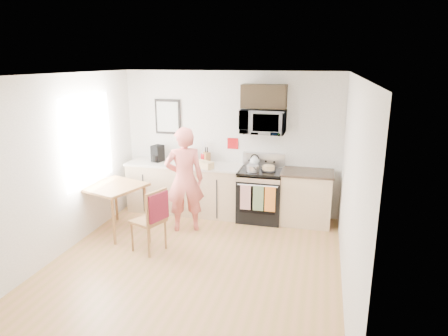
% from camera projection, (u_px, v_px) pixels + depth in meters
% --- Properties ---
extents(floor, '(4.60, 4.60, 0.00)m').
position_uv_depth(floor, '(192.00, 268.00, 5.52)').
color(floor, '#A77E40').
rests_on(floor, ground).
extents(back_wall, '(4.00, 0.04, 2.60)m').
position_uv_depth(back_wall, '(230.00, 143.00, 7.33)').
color(back_wall, beige).
rests_on(back_wall, floor).
extents(front_wall, '(4.00, 0.04, 2.60)m').
position_uv_depth(front_wall, '(91.00, 261.00, 3.02)').
color(front_wall, beige).
rests_on(front_wall, floor).
extents(left_wall, '(0.04, 4.60, 2.60)m').
position_uv_depth(left_wall, '(56.00, 168.00, 5.65)').
color(left_wall, beige).
rests_on(left_wall, floor).
extents(right_wall, '(0.04, 4.60, 2.60)m').
position_uv_depth(right_wall, '(350.00, 189.00, 4.70)').
color(right_wall, beige).
rests_on(right_wall, floor).
extents(ceiling, '(4.00, 4.60, 0.04)m').
position_uv_depth(ceiling, '(187.00, 75.00, 4.84)').
color(ceiling, white).
rests_on(ceiling, back_wall).
extents(window, '(0.06, 1.40, 1.50)m').
position_uv_depth(window, '(88.00, 140.00, 6.32)').
color(window, white).
rests_on(window, left_wall).
extents(cabinet_left, '(2.10, 0.60, 0.90)m').
position_uv_depth(cabinet_left, '(185.00, 189.00, 7.46)').
color(cabinet_left, tan).
rests_on(cabinet_left, floor).
extents(countertop_left, '(2.14, 0.64, 0.04)m').
position_uv_depth(countertop_left, '(184.00, 164.00, 7.34)').
color(countertop_left, beige).
rests_on(countertop_left, cabinet_left).
extents(cabinet_right, '(0.84, 0.60, 0.90)m').
position_uv_depth(cabinet_right, '(306.00, 199.00, 6.93)').
color(cabinet_right, tan).
rests_on(cabinet_right, floor).
extents(countertop_right, '(0.88, 0.64, 0.04)m').
position_uv_depth(countertop_right, '(308.00, 173.00, 6.81)').
color(countertop_right, black).
rests_on(countertop_right, cabinet_right).
extents(range, '(0.76, 0.70, 1.16)m').
position_uv_depth(range, '(260.00, 196.00, 7.10)').
color(range, black).
rests_on(range, floor).
extents(microwave, '(0.76, 0.51, 0.42)m').
position_uv_depth(microwave, '(263.00, 121.00, 6.85)').
color(microwave, silver).
rests_on(microwave, back_wall).
extents(upper_cabinet, '(0.76, 0.35, 0.40)m').
position_uv_depth(upper_cabinet, '(264.00, 96.00, 6.79)').
color(upper_cabinet, black).
rests_on(upper_cabinet, back_wall).
extents(wall_art, '(0.50, 0.04, 0.65)m').
position_uv_depth(wall_art, '(168.00, 117.00, 7.47)').
color(wall_art, black).
rests_on(wall_art, back_wall).
extents(wall_trivet, '(0.20, 0.02, 0.20)m').
position_uv_depth(wall_trivet, '(233.00, 143.00, 7.30)').
color(wall_trivet, '#A20D12').
rests_on(wall_trivet, back_wall).
extents(person, '(0.75, 0.63, 1.76)m').
position_uv_depth(person, '(184.00, 180.00, 6.55)').
color(person, '#E1433D').
rests_on(person, floor).
extents(dining_table, '(0.94, 0.94, 0.81)m').
position_uv_depth(dining_table, '(113.00, 191.00, 6.51)').
color(dining_table, brown).
rests_on(dining_table, floor).
extents(chair, '(0.57, 0.54, 0.98)m').
position_uv_depth(chair, '(154.00, 213.00, 5.80)').
color(chair, brown).
rests_on(chair, floor).
extents(knife_block, '(0.16, 0.16, 0.21)m').
position_uv_depth(knife_block, '(207.00, 158.00, 7.32)').
color(knife_block, brown).
rests_on(knife_block, countertop_left).
extents(utensil_crock, '(0.13, 0.13, 0.39)m').
position_uv_depth(utensil_crock, '(204.00, 154.00, 7.37)').
color(utensil_crock, '#A20D12').
rests_on(utensil_crock, countertop_left).
extents(fruit_bowl, '(0.29, 0.29, 0.10)m').
position_uv_depth(fruit_bowl, '(192.00, 161.00, 7.36)').
color(fruit_bowl, silver).
rests_on(fruit_bowl, countertop_left).
extents(milk_carton, '(0.12, 0.12, 0.27)m').
position_uv_depth(milk_carton, '(183.00, 155.00, 7.35)').
color(milk_carton, tan).
rests_on(milk_carton, countertop_left).
extents(coffee_maker, '(0.23, 0.28, 0.31)m').
position_uv_depth(coffee_maker, '(157.00, 154.00, 7.45)').
color(coffee_maker, black).
rests_on(coffee_maker, countertop_left).
extents(bread_bag, '(0.36, 0.29, 0.12)m').
position_uv_depth(bread_bag, '(205.00, 165.00, 7.00)').
color(bread_bag, tan).
rests_on(bread_bag, countertop_left).
extents(cake, '(0.26, 0.26, 0.09)m').
position_uv_depth(cake, '(269.00, 168.00, 6.90)').
color(cake, black).
rests_on(cake, range).
extents(kettle, '(0.18, 0.18, 0.22)m').
position_uv_depth(kettle, '(255.00, 161.00, 7.18)').
color(kettle, silver).
rests_on(kettle, range).
extents(pot, '(0.22, 0.35, 0.11)m').
position_uv_depth(pot, '(253.00, 168.00, 6.85)').
color(pot, silver).
rests_on(pot, range).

